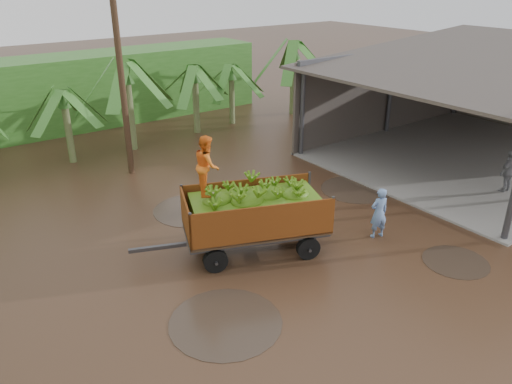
# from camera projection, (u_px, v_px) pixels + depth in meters

# --- Properties ---
(ground) EXTENTS (100.00, 100.00, 0.00)m
(ground) POSITION_uv_depth(u_px,v_px,m) (292.00, 243.00, 15.02)
(ground) COLOR black
(ground) RESTS_ON ground
(packing_shed) EXTENTS (12.78, 10.80, 4.76)m
(packing_shed) POSITION_uv_depth(u_px,v_px,m) (475.00, 96.00, 21.64)
(packing_shed) COLOR gray
(packing_shed) RESTS_ON ground
(hedge_north) EXTENTS (22.00, 3.00, 3.60)m
(hedge_north) POSITION_uv_depth(u_px,v_px,m) (57.00, 94.00, 24.97)
(hedge_north) COLOR #2D661E
(hedge_north) RESTS_ON ground
(banana_trailer) EXTENTS (5.56, 3.28, 3.53)m
(banana_trailer) POSITION_uv_depth(u_px,v_px,m) (253.00, 212.00, 14.13)
(banana_trailer) COLOR #984B15
(banana_trailer) RESTS_ON ground
(man_blue) EXTENTS (0.67, 0.52, 1.61)m
(man_blue) POSITION_uv_depth(u_px,v_px,m) (379.00, 213.00, 15.04)
(man_blue) COLOR #6888BF
(man_blue) RESTS_ON ground
(man_grey) EXTENTS (1.00, 0.46, 1.66)m
(man_grey) POSITION_uv_depth(u_px,v_px,m) (509.00, 172.00, 18.02)
(man_grey) COLOR gray
(man_grey) RESTS_ON ground
(utility_pole) EXTENTS (1.20, 0.24, 7.69)m
(utility_pole) POSITION_uv_depth(u_px,v_px,m) (121.00, 75.00, 18.58)
(utility_pole) COLOR #47301E
(utility_pole) RESTS_ON ground
(banana_plants) EXTENTS (25.07, 19.59, 4.15)m
(banana_plants) POSITION_uv_depth(u_px,v_px,m) (69.00, 152.00, 17.10)
(banana_plants) COLOR #2D661E
(banana_plants) RESTS_ON ground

